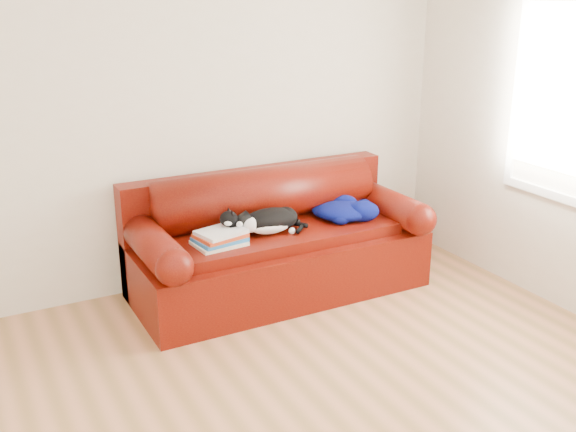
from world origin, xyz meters
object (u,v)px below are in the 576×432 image
Objects in this scene: cat at (270,221)px; book_stack at (220,238)px; sofa_base at (279,261)px; blanket at (344,210)px.

book_stack is at bearing -174.20° from cat.
blanket reaches higher than sofa_base.
blanket reaches higher than book_stack.
book_stack is (-0.50, -0.12, 0.31)m from sofa_base.
book_stack is 0.40m from cat.
sofa_base is at bearing 174.58° from blanket.
cat reaches higher than book_stack.
book_stack reaches higher than sofa_base.
cat is at bearing 7.08° from book_stack.
blanket is (1.03, 0.07, 0.02)m from book_stack.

